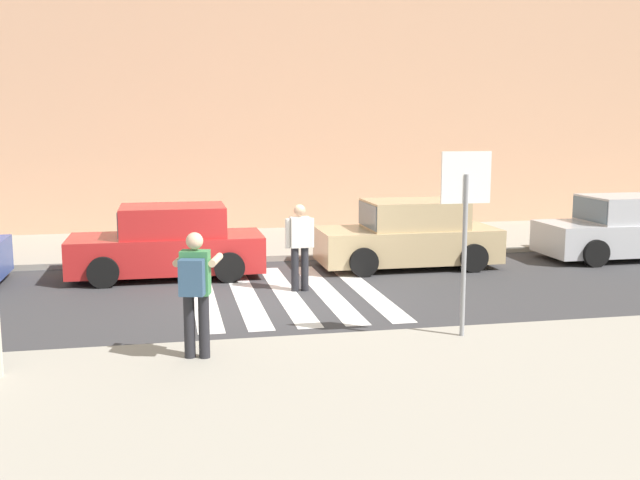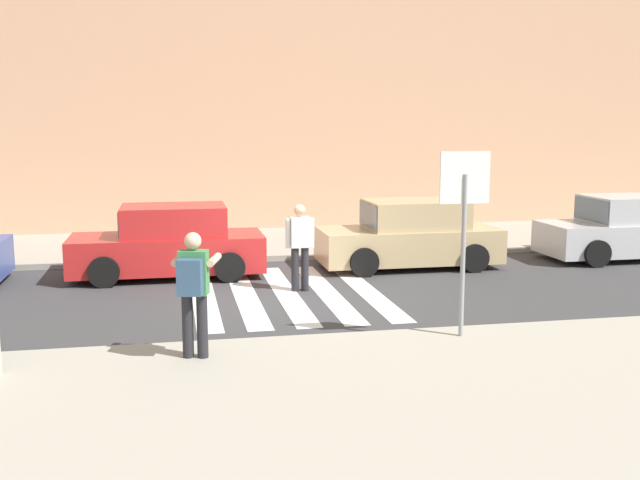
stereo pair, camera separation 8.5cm
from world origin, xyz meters
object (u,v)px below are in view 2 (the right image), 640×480
object	(u,v)px
parked_car_red	(169,243)
parked_car_silver	(627,229)
pedestrian_crossing	(300,242)
photographer_with_backpack	(193,284)
parked_car_tan	(410,236)
stop_sign	(464,202)

from	to	relation	value
parked_car_red	parked_car_silver	bearing A→B (deg)	-0.00
pedestrian_crossing	photographer_with_backpack	bearing A→B (deg)	-116.74
parked_car_red	parked_car_silver	world-z (taller)	same
pedestrian_crossing	parked_car_tan	size ratio (longest dim) A/B	0.42
parked_car_tan	stop_sign	bearing A→B (deg)	-100.95
parked_car_red	parked_car_silver	xyz separation A→B (m)	(10.99, -0.00, 0.00)
parked_car_tan	pedestrian_crossing	bearing A→B (deg)	-146.28
stop_sign	photographer_with_backpack	xyz separation A→B (m)	(-3.95, -0.31, -0.98)
stop_sign	pedestrian_crossing	xyz separation A→B (m)	(-1.75, 4.06, -1.18)
parked_car_tan	parked_car_silver	bearing A→B (deg)	0.00
pedestrian_crossing	parked_car_tan	xyz separation A→B (m)	(2.91, 1.94, -0.25)
stop_sign	parked_car_tan	bearing A→B (deg)	79.05
stop_sign	pedestrian_crossing	size ratio (longest dim) A/B	1.60
photographer_with_backpack	parked_car_tan	distance (m)	8.13
stop_sign	parked_car_tan	distance (m)	6.28
parked_car_tan	parked_car_red	bearing A→B (deg)	180.00
photographer_with_backpack	parked_car_silver	distance (m)	12.40
photographer_with_backpack	stop_sign	bearing A→B (deg)	4.54
stop_sign	parked_car_silver	world-z (taller)	stop_sign
stop_sign	parked_car_silver	distance (m)	9.11
photographer_with_backpack	parked_car_tan	bearing A→B (deg)	51.01
stop_sign	parked_car_silver	xyz separation A→B (m)	(6.71, 6.00, -1.43)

